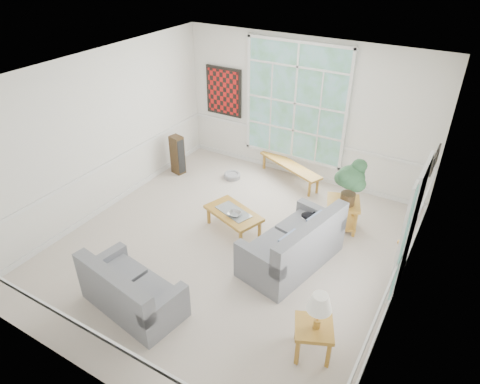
# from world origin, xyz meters

# --- Properties ---
(floor) EXTENTS (5.50, 6.00, 0.01)m
(floor) POSITION_xyz_m (0.00, 0.00, -0.01)
(floor) COLOR beige
(floor) RESTS_ON ground
(ceiling) EXTENTS (5.50, 6.00, 0.02)m
(ceiling) POSITION_xyz_m (0.00, 0.00, 3.00)
(ceiling) COLOR white
(ceiling) RESTS_ON ground
(wall_back) EXTENTS (5.50, 0.02, 3.00)m
(wall_back) POSITION_xyz_m (0.00, 3.00, 1.50)
(wall_back) COLOR white
(wall_back) RESTS_ON ground
(wall_front) EXTENTS (5.50, 0.02, 3.00)m
(wall_front) POSITION_xyz_m (0.00, -3.00, 1.50)
(wall_front) COLOR white
(wall_front) RESTS_ON ground
(wall_left) EXTENTS (0.02, 6.00, 3.00)m
(wall_left) POSITION_xyz_m (-2.75, 0.00, 1.50)
(wall_left) COLOR white
(wall_left) RESTS_ON ground
(wall_right) EXTENTS (0.02, 6.00, 3.00)m
(wall_right) POSITION_xyz_m (2.75, 0.00, 1.50)
(wall_right) COLOR white
(wall_right) RESTS_ON ground
(window_back) EXTENTS (2.30, 0.08, 2.40)m
(window_back) POSITION_xyz_m (-0.20, 2.96, 1.65)
(window_back) COLOR white
(window_back) RESTS_ON wall_back
(entry_door) EXTENTS (0.08, 0.90, 2.10)m
(entry_door) POSITION_xyz_m (2.71, 0.60, 1.05)
(entry_door) COLOR white
(entry_door) RESTS_ON floor
(door_sidelight) EXTENTS (0.08, 0.26, 1.90)m
(door_sidelight) POSITION_xyz_m (2.71, -0.03, 1.15)
(door_sidelight) COLOR white
(door_sidelight) RESTS_ON wall_right
(wall_art) EXTENTS (0.90, 0.06, 1.10)m
(wall_art) POSITION_xyz_m (-1.95, 2.95, 1.60)
(wall_art) COLOR maroon
(wall_art) RESTS_ON wall_back
(wall_frame_near) EXTENTS (0.04, 0.26, 0.32)m
(wall_frame_near) POSITION_xyz_m (2.71, 1.75, 1.55)
(wall_frame_near) COLOR black
(wall_frame_near) RESTS_ON wall_right
(wall_frame_far) EXTENTS (0.04, 0.26, 0.32)m
(wall_frame_far) POSITION_xyz_m (2.71, 2.15, 1.55)
(wall_frame_far) COLOR black
(wall_frame_far) RESTS_ON wall_right
(loveseat_right) EXTENTS (1.28, 1.92, 0.95)m
(loveseat_right) POSITION_xyz_m (1.08, 0.18, 0.48)
(loveseat_right) COLOR slate
(loveseat_right) RESTS_ON floor
(loveseat_front) EXTENTS (1.62, 1.01, 0.82)m
(loveseat_front) POSITION_xyz_m (-0.47, -1.85, 0.41)
(loveseat_front) COLOR slate
(loveseat_front) RESTS_ON floor
(coffee_table) EXTENTS (1.19, 0.89, 0.39)m
(coffee_table) POSITION_xyz_m (-0.20, 0.47, 0.20)
(coffee_table) COLOR #AB7729
(coffee_table) RESTS_ON floor
(pewter_bowl) EXTENTS (0.29, 0.29, 0.07)m
(pewter_bowl) POSITION_xyz_m (-0.12, 0.39, 0.43)
(pewter_bowl) COLOR gray
(pewter_bowl) RESTS_ON coffee_table
(window_bench) EXTENTS (1.66, 0.97, 0.39)m
(window_bench) POSITION_xyz_m (-0.09, 2.65, 0.20)
(window_bench) COLOR #AB7729
(window_bench) RESTS_ON floor
(end_table) EXTENTS (0.74, 0.74, 0.58)m
(end_table) POSITION_xyz_m (1.46, 1.53, 0.29)
(end_table) COLOR #AB7729
(end_table) RESTS_ON floor
(houseplant) EXTENTS (0.68, 0.68, 0.88)m
(houseplant) POSITION_xyz_m (1.54, 1.48, 1.02)
(houseplant) COLOR #2B5432
(houseplant) RESTS_ON end_table
(side_table) EXTENTS (0.63, 0.63, 0.49)m
(side_table) POSITION_xyz_m (2.06, -1.30, 0.24)
(side_table) COLOR #AB7729
(side_table) RESTS_ON floor
(table_lamp) EXTENTS (0.43, 0.43, 0.54)m
(table_lamp) POSITION_xyz_m (2.09, -1.30, 0.76)
(table_lamp) COLOR silver
(table_lamp) RESTS_ON side_table
(pet_bed) EXTENTS (0.42, 0.42, 0.11)m
(pet_bed) POSITION_xyz_m (-1.22, 2.10, 0.06)
(pet_bed) COLOR gray
(pet_bed) RESTS_ON floor
(floor_speaker) EXTENTS (0.32, 0.27, 0.88)m
(floor_speaker) POSITION_xyz_m (-2.40, 1.70, 0.44)
(floor_speaker) COLOR #3D2B16
(floor_speaker) RESTS_ON floor
(cat) EXTENTS (0.35, 0.29, 0.14)m
(cat) POSITION_xyz_m (1.11, 0.81, 0.56)
(cat) COLOR black
(cat) RESTS_ON loveseat_right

